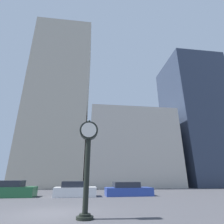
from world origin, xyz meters
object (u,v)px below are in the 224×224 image
car_white (75,190)px  car_blue (128,190)px  car_green (11,190)px  street_clock (88,154)px

car_white → car_blue: bearing=0.3°
car_green → car_white: (5.90, -0.24, -0.03)m
street_clock → car_white: street_clock is taller
car_green → car_white: 5.91m
car_green → car_blue: (11.10, -0.07, -0.07)m
car_green → street_clock: bearing=-54.8°
car_white → car_blue: size_ratio=0.84×
street_clock → car_green: 12.25m
street_clock → car_white: size_ratio=1.17×
car_green → car_white: bearing=-2.9°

